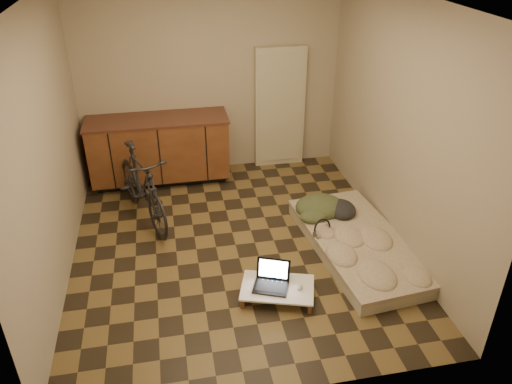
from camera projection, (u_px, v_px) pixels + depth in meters
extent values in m
cube|color=brown|center=(236.00, 245.00, 5.57)|extent=(3.50, 4.00, 0.00)
cube|color=tan|center=(210.00, 79.00, 6.63)|extent=(3.50, 0.00, 2.60)
cube|color=tan|center=(280.00, 258.00, 3.22)|extent=(3.50, 0.00, 2.60)
cube|color=tan|center=(47.00, 152.00, 4.63)|extent=(0.00, 4.00, 2.60)
cube|color=tan|center=(398.00, 125.00, 5.22)|extent=(0.00, 4.00, 2.60)
cube|color=black|center=(162.00, 176.00, 6.90)|extent=(1.70, 0.48, 0.10)
cube|color=#562C18|center=(159.00, 148.00, 6.65)|extent=(1.80, 0.60, 0.78)
cube|color=#4F291D|center=(156.00, 120.00, 6.45)|extent=(1.84, 0.62, 0.03)
cube|color=beige|center=(280.00, 108.00, 6.96)|extent=(0.70, 0.10, 1.70)
imported|color=black|center=(141.00, 182.00, 5.79)|extent=(0.95, 1.61, 1.00)
cube|color=#B6AE91|center=(358.00, 246.00, 5.45)|extent=(1.09, 1.99, 0.12)
cube|color=beige|center=(359.00, 239.00, 5.41)|extent=(1.11, 2.01, 0.05)
cube|color=brown|center=(242.00, 303.00, 4.67)|extent=(0.05, 0.05, 0.10)
cube|color=brown|center=(247.00, 277.00, 5.00)|extent=(0.05, 0.05, 0.10)
cube|color=brown|center=(310.00, 309.00, 4.61)|extent=(0.05, 0.05, 0.10)
cube|color=brown|center=(310.00, 282.00, 4.94)|extent=(0.05, 0.05, 0.10)
cube|color=white|center=(277.00, 288.00, 4.78)|extent=(0.79, 0.63, 0.02)
cube|color=black|center=(271.00, 287.00, 4.75)|extent=(0.39, 0.34, 0.02)
cube|color=black|center=(273.00, 269.00, 4.82)|extent=(0.32, 0.18, 0.21)
cube|color=white|center=(273.00, 269.00, 4.82)|extent=(0.27, 0.15, 0.17)
ellipsoid|color=silver|center=(300.00, 287.00, 4.75)|extent=(0.10, 0.10, 0.03)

